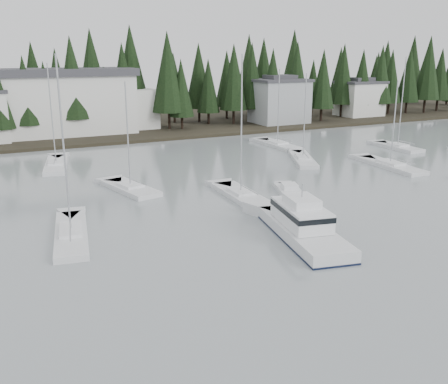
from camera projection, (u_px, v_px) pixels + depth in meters
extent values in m
cube|color=black|center=(77.00, 124.00, 100.64)|extent=(240.00, 54.00, 1.00)
cube|color=#999EA0|center=(279.00, 102.00, 98.23)|extent=(10.00, 8.00, 8.00)
cube|color=#38383D|center=(280.00, 80.00, 97.09)|extent=(10.60, 8.48, 0.50)
cube|color=#38383D|center=(280.00, 77.00, 96.93)|extent=(5.50, 4.40, 0.80)
cube|color=silver|center=(360.00, 100.00, 109.41)|extent=(9.00, 7.00, 7.00)
cube|color=#38383D|center=(361.00, 82.00, 108.40)|extent=(9.54, 7.42, 0.50)
cube|color=#38383D|center=(361.00, 79.00, 108.24)|extent=(4.95, 3.85, 0.80)
cube|color=silver|center=(60.00, 104.00, 84.07)|extent=(24.00, 10.00, 10.00)
cube|color=#38383D|center=(57.00, 72.00, 82.64)|extent=(25.00, 11.00, 1.20)
cube|color=silver|center=(127.00, 109.00, 91.28)|extent=(10.00, 8.00, 7.00)
cube|color=silver|center=(303.00, 236.00, 38.63)|extent=(5.71, 11.86, 1.66)
cube|color=black|center=(303.00, 238.00, 38.66)|extent=(5.76, 11.92, 0.23)
cube|color=white|center=(301.00, 215.00, 38.73)|extent=(4.00, 6.38, 1.50)
cube|color=black|center=(301.00, 210.00, 38.63)|extent=(4.09, 6.45, 0.41)
cube|color=white|center=(302.00, 201.00, 38.43)|extent=(2.66, 3.32, 0.67)
cylinder|color=#A5A8AD|center=(302.00, 191.00, 38.21)|extent=(0.10, 0.10, 1.14)
cube|color=silver|center=(397.00, 149.00, 74.89)|extent=(3.27, 8.59, 1.05)
cube|color=white|center=(398.00, 145.00, 74.72)|extent=(2.11, 2.98, 0.30)
cylinder|color=#A5A8AD|center=(402.00, 102.00, 73.02)|extent=(0.14, 0.14, 12.86)
cube|color=silver|center=(131.00, 191.00, 52.10)|extent=(4.58, 8.69, 1.05)
cube|color=white|center=(130.00, 185.00, 51.93)|extent=(2.54, 3.18, 0.30)
cylinder|color=#A5A8AD|center=(128.00, 135.00, 50.53)|extent=(0.14, 0.14, 10.66)
cube|color=silver|center=(277.00, 146.00, 76.95)|extent=(2.83, 9.61, 1.05)
cube|color=white|center=(277.00, 142.00, 76.78)|extent=(1.96, 3.27, 0.30)
cylinder|color=#A5A8AD|center=(279.00, 107.00, 75.32)|extent=(0.14, 0.14, 11.11)
cube|color=silver|center=(72.00, 237.00, 38.94)|extent=(4.11, 10.84, 1.05)
cube|color=white|center=(71.00, 230.00, 38.76)|extent=(2.26, 3.83, 0.30)
cylinder|color=#A5A8AD|center=(64.00, 147.00, 37.00)|extent=(0.14, 0.14, 13.34)
cube|color=silver|center=(241.00, 197.00, 49.73)|extent=(3.11, 9.30, 1.05)
cube|color=white|center=(241.00, 191.00, 49.56)|extent=(2.03, 3.21, 0.30)
cylinder|color=#A5A8AD|center=(241.00, 126.00, 47.80)|extent=(0.14, 0.14, 13.29)
cube|color=silver|center=(56.00, 167.00, 63.07)|extent=(4.56, 11.19, 1.05)
cube|color=white|center=(56.00, 162.00, 62.90)|extent=(2.47, 3.98, 0.30)
cylinder|color=#A5A8AD|center=(52.00, 114.00, 61.29)|extent=(0.14, 0.14, 12.22)
cube|color=silver|center=(390.00, 167.00, 62.76)|extent=(3.63, 10.97, 1.05)
cube|color=white|center=(390.00, 162.00, 62.58)|extent=(2.21, 3.81, 0.30)
cylinder|color=#A5A8AD|center=(394.00, 123.00, 61.25)|extent=(0.14, 0.14, 10.16)
cube|color=silver|center=(303.00, 161.00, 66.39)|extent=(6.71, 10.56, 1.05)
cube|color=white|center=(303.00, 156.00, 66.22)|extent=(3.07, 3.97, 0.30)
cylinder|color=#A5A8AD|center=(305.00, 116.00, 64.79)|extent=(0.14, 0.14, 10.88)
cube|color=silver|center=(289.00, 193.00, 50.99)|extent=(3.93, 5.91, 0.90)
cube|color=white|center=(290.00, 186.00, 50.80)|extent=(2.00, 2.16, 0.55)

